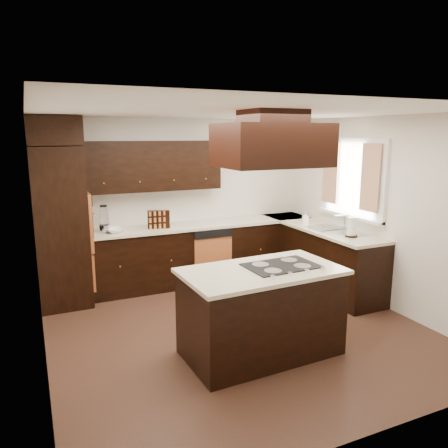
{
  "coord_description": "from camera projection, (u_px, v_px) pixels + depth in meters",
  "views": [
    {
      "loc": [
        -2.12,
        -4.33,
        2.27
      ],
      "look_at": [
        0.1,
        0.6,
        1.15
      ],
      "focal_mm": 35.0,
      "sensor_mm": 36.0,
      "label": 1
    }
  ],
  "objects": [
    {
      "name": "hood_duct",
      "position": [
        273.0,
        116.0,
        4.23
      ],
      "size": [
        0.55,
        0.5,
        0.13
      ],
      "primitive_type": "cube",
      "color": "black",
      "rests_on": "ceiling"
    },
    {
      "name": "paper_towel",
      "position": [
        352.0,
        227.0,
        5.8
      ],
      "size": [
        0.15,
        0.15,
        0.27
      ],
      "primitive_type": "cylinder",
      "rotation": [
        0.0,
        0.0,
        0.24
      ],
      "color": "white",
      "rests_on": "countertop_right"
    },
    {
      "name": "wall_oven_face",
      "position": [
        88.0,
        220.0,
        5.9
      ],
      "size": [
        0.05,
        0.62,
        0.78
      ],
      "primitive_type": "cube",
      "color": "#BD602F",
      "rests_on": "oven_column"
    },
    {
      "name": "floor",
      "position": [
        237.0,
        330.0,
        5.18
      ],
      "size": [
        4.2,
        4.2,
        0.02
      ],
      "primitive_type": "cube",
      "color": "brown",
      "rests_on": "ground"
    },
    {
      "name": "range_hood",
      "position": [
        272.0,
        145.0,
        4.29
      ],
      "size": [
        1.05,
        0.72,
        0.42
      ],
      "primitive_type": "cube",
      "color": "black",
      "rests_on": "ceiling"
    },
    {
      "name": "countertop_back",
      "position": [
        188.0,
        226.0,
        6.6
      ],
      "size": [
        2.93,
        0.63,
        0.04
      ],
      "primitive_type": "cube",
      "color": "beige",
      "rests_on": "base_cabinets_back"
    },
    {
      "name": "ceiling",
      "position": [
        238.0,
        111.0,
        4.67
      ],
      "size": [
        4.2,
        4.2,
        0.02
      ],
      "primitive_type": "cube",
      "color": "white",
      "rests_on": "ground"
    },
    {
      "name": "oven_column",
      "position": [
        61.0,
        227.0,
        5.77
      ],
      "size": [
        0.65,
        0.75,
        2.12
      ],
      "primitive_type": "cube",
      "color": "black",
      "rests_on": "floor"
    },
    {
      "name": "window_pane",
      "position": [
        354.0,
        178.0,
        6.18
      ],
      "size": [
        0.0,
        1.2,
        1.0
      ],
      "primitive_type": "cube",
      "color": "white",
      "rests_on": "wall_right"
    },
    {
      "name": "island_top",
      "position": [
        262.0,
        271.0,
        4.43
      ],
      "size": [
        1.66,
        0.98,
        0.04
      ],
      "primitive_type": "cube",
      "rotation": [
        0.0,
        0.0,
        0.04
      ],
      "color": "beige",
      "rests_on": "island"
    },
    {
      "name": "wall_left",
      "position": [
        35.0,
        245.0,
        4.08
      ],
      "size": [
        0.02,
        4.2,
        2.5
      ],
      "primitive_type": "cube",
      "color": "silver",
      "rests_on": "ground"
    },
    {
      "name": "soap_bottle",
      "position": [
        305.0,
        218.0,
        6.66
      ],
      "size": [
        0.11,
        0.11,
        0.18
      ],
      "primitive_type": "imported",
      "rotation": [
        0.0,
        0.0,
        -0.42
      ],
      "color": "white",
      "rests_on": "countertop_right"
    },
    {
      "name": "wall_front",
      "position": [
        370.0,
        283.0,
        3.04
      ],
      "size": [
        4.2,
        0.02,
        2.5
      ],
      "primitive_type": "cube",
      "color": "silver",
      "rests_on": "ground"
    },
    {
      "name": "window_frame",
      "position": [
        352.0,
        178.0,
        6.17
      ],
      "size": [
        0.06,
        1.32,
        1.12
      ],
      "primitive_type": "cube",
      "color": "white",
      "rests_on": "wall_right"
    },
    {
      "name": "mixing_bowl",
      "position": [
        115.0,
        230.0,
        6.07
      ],
      "size": [
        0.3,
        0.3,
        0.06
      ],
      "primitive_type": "imported",
      "rotation": [
        0.0,
        0.0,
        0.15
      ],
      "color": "white",
      "rests_on": "countertop_back"
    },
    {
      "name": "cooktop",
      "position": [
        281.0,
        266.0,
        4.53
      ],
      "size": [
        0.76,
        0.52,
        0.01
      ],
      "primitive_type": "cube",
      "rotation": [
        0.0,
        0.0,
        0.04
      ],
      "color": "black",
      "rests_on": "island_top"
    },
    {
      "name": "base_cabinets_back",
      "position": [
        188.0,
        255.0,
        6.71
      ],
      "size": [
        2.93,
        0.6,
        0.88
      ],
      "primitive_type": "cube",
      "color": "black",
      "rests_on": "floor"
    },
    {
      "name": "blender_base",
      "position": [
        105.0,
        228.0,
        6.11
      ],
      "size": [
        0.15,
        0.15,
        0.1
      ],
      "primitive_type": "cylinder",
      "color": "silver",
      "rests_on": "countertop_back"
    },
    {
      "name": "blender_pitcher",
      "position": [
        104.0,
        216.0,
        6.07
      ],
      "size": [
        0.13,
        0.13,
        0.26
      ],
      "primitive_type": "cone",
      "color": "silver",
      "rests_on": "blender_base"
    },
    {
      "name": "base_cabinets_right",
      "position": [
        318.0,
        257.0,
        6.62
      ],
      "size": [
        0.6,
        2.4,
        0.88
      ],
      "primitive_type": "cube",
      "color": "black",
      "rests_on": "floor"
    },
    {
      "name": "wall_back",
      "position": [
        178.0,
        200.0,
        6.81
      ],
      "size": [
        4.2,
        0.02,
        2.5
      ],
      "primitive_type": "cube",
      "color": "silver",
      "rests_on": "ground"
    },
    {
      "name": "curtain_left",
      "position": [
        370.0,
        178.0,
        5.76
      ],
      "size": [
        0.02,
        0.34,
        0.9
      ],
      "primitive_type": "cube",
      "color": "beige",
      "rests_on": "wall_right"
    },
    {
      "name": "upper_cabinets",
      "position": [
        154.0,
        166.0,
        6.36
      ],
      "size": [
        2.0,
        0.34,
        0.72
      ],
      "primitive_type": "cube",
      "color": "black",
      "rests_on": "wall_back"
    },
    {
      "name": "dishwasher_front",
      "position": [
        213.0,
        261.0,
        6.57
      ],
      "size": [
        0.6,
        0.05,
        0.72
      ],
      "primitive_type": "cube",
      "color": "#BD602F",
      "rests_on": "floor"
    },
    {
      "name": "island",
      "position": [
        261.0,
        314.0,
        4.53
      ],
      "size": [
        1.6,
        0.92,
        0.88
      ],
      "primitive_type": "cube",
      "rotation": [
        0.0,
        0.0,
        0.04
      ],
      "color": "black",
      "rests_on": "floor"
    },
    {
      "name": "sink_rim",
      "position": [
        334.0,
        230.0,
        6.21
      ],
      "size": [
        0.52,
        0.84,
        0.01
      ],
      "primitive_type": "cube",
      "color": "silver",
      "rests_on": "countertop_right"
    },
    {
      "name": "countertop_right",
      "position": [
        318.0,
        227.0,
        6.52
      ],
      "size": [
        0.63,
        2.4,
        0.04
      ],
      "primitive_type": "cube",
      "color": "beige",
      "rests_on": "base_cabinets_right"
    },
    {
      "name": "curtain_right",
      "position": [
        330.0,
        173.0,
        6.51
      ],
      "size": [
        0.02,
        0.34,
        0.9
      ],
      "primitive_type": "cube",
      "color": "beige",
      "rests_on": "wall_right"
    },
    {
      "name": "spice_rack",
      "position": [
        159.0,
        219.0,
        6.33
      ],
      "size": [
        0.32,
        0.17,
        0.26
      ],
      "primitive_type": "cube",
      "rotation": [
        0.0,
        0.0,
        -0.29
      ],
      "color": "black",
      "rests_on": "countertop_back"
    },
    {
      "name": "wall_right",
      "position": [
        381.0,
        212.0,
        5.77
      ],
      "size": [
        0.02,
        4.2,
        2.5
      ],
      "primitive_type": "cube",
      "color": "silver",
      "rests_on": "ground"
    }
  ]
}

